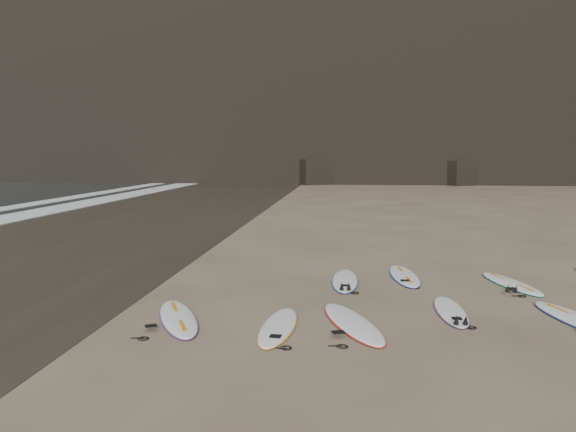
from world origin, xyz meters
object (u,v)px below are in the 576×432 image
(surfboard_11, at_px, (178,317))
(surfboard_2, at_px, (451,311))
(surfboard_5, at_px, (345,280))
(surfboard_6, at_px, (404,275))
(surfboard_7, at_px, (511,283))
(surfboard_1, at_px, (352,322))
(surfboard_0, at_px, (278,326))

(surfboard_11, bearing_deg, surfboard_2, -12.65)
(surfboard_5, relative_size, surfboard_6, 0.98)
(surfboard_11, bearing_deg, surfboard_7, 2.93)
(surfboard_11, bearing_deg, surfboard_1, -23.32)
(surfboard_11, bearing_deg, surfboard_5, 24.24)
(surfboard_0, xyz_separation_m, surfboard_2, (3.23, 1.32, -0.00))
(surfboard_6, distance_m, surfboard_7, 2.49)
(surfboard_7, bearing_deg, surfboard_11, -168.33)
(surfboard_0, relative_size, surfboard_5, 0.94)
(surfboard_0, xyz_separation_m, surfboard_11, (-1.92, 0.31, 0.00))
(surfboard_5, distance_m, surfboard_7, 3.90)
(surfboard_11, bearing_deg, surfboard_6, 18.11)
(surfboard_2, xyz_separation_m, surfboard_11, (-5.15, -1.01, 0.01))
(surfboard_2, bearing_deg, surfboard_0, -157.89)
(surfboard_0, distance_m, surfboard_11, 1.95)
(surfboard_0, height_order, surfboard_2, surfboard_0)
(surfboard_1, height_order, surfboard_11, surfboard_1)
(surfboard_2, height_order, surfboard_7, surfboard_7)
(surfboard_6, xyz_separation_m, surfboard_11, (-4.57, -4.10, 0.00))
(surfboard_5, bearing_deg, surfboard_1, -87.11)
(surfboard_0, height_order, surfboard_5, surfboard_5)
(surfboard_5, height_order, surfboard_7, surfboard_5)
(surfboard_1, bearing_deg, surfboard_6, 52.72)
(surfboard_2, xyz_separation_m, surfboard_6, (-0.58, 3.09, 0.01))
(surfboard_1, bearing_deg, surfboard_0, 175.06)
(surfboard_1, height_order, surfboard_6, surfboard_1)
(surfboard_6, height_order, surfboard_7, surfboard_6)
(surfboard_2, relative_size, surfboard_7, 0.91)
(surfboard_6, bearing_deg, surfboard_2, -83.43)
(surfboard_2, height_order, surfboard_11, surfboard_11)
(surfboard_2, xyz_separation_m, surfboard_7, (1.84, 2.51, 0.00))
(surfboard_2, bearing_deg, surfboard_11, -168.98)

